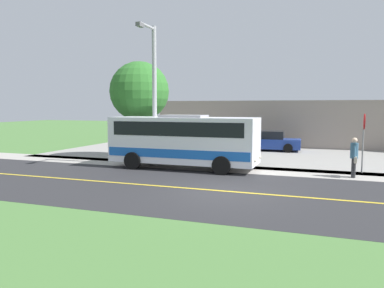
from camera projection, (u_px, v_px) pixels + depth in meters
name	position (u px, v px, depth m)	size (l,w,h in m)	color
ground_plane	(226.00, 191.00, 14.30)	(120.00, 120.00, 0.00)	#477238
road_surface	(226.00, 191.00, 14.30)	(8.00, 100.00, 0.01)	#28282B
sidewalk	(252.00, 170.00, 19.17)	(2.40, 100.00, 0.01)	#9E9991
parking_lot_surface	(317.00, 155.00, 24.90)	(14.00, 36.00, 0.01)	gray
road_centre_line	(226.00, 191.00, 14.30)	(0.16, 100.00, 0.00)	gold
shuttle_bus_front	(184.00, 139.00, 19.50)	(2.62, 7.74, 2.79)	white
pedestrian_with_bags	(354.00, 156.00, 17.01)	(0.72, 0.34, 1.82)	#262628
stop_sign	(364.00, 133.00, 18.06)	(0.76, 0.07, 2.88)	slate
street_light_pole	(153.00, 89.00, 20.24)	(1.97, 0.24, 7.50)	#9E9EA3
parked_car_near	(269.00, 141.00, 27.50)	(2.17, 4.48, 1.45)	navy
tree_curbside	(140.00, 92.00, 23.34)	(3.69, 3.69, 6.01)	brown
commercial_building	(291.00, 122.00, 33.99)	(10.00, 21.50, 3.70)	gray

